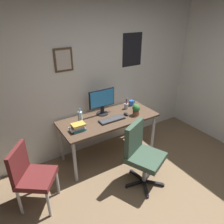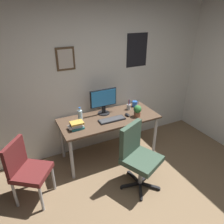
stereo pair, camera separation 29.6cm
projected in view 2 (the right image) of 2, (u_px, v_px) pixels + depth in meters
The scene contains 12 objects.
wall_back at pixel (95, 77), 3.47m from camera, with size 4.40×0.10×2.60m.
desk at pixel (109, 122), 3.45m from camera, with size 1.61×0.69×0.72m.
office_chair at pixel (137, 154), 2.89m from camera, with size 0.61×0.61×0.95m.
side_chair at pixel (26, 168), 2.67m from camera, with size 0.59×0.59×0.88m.
monitor at pixel (103, 100), 3.45m from camera, with size 0.46×0.20×0.43m.
keyboard at pixel (112, 120), 3.33m from camera, with size 0.43×0.15×0.03m.
computer_mouse at pixel (127, 115), 3.47m from camera, with size 0.06×0.11×0.04m.
water_bottle at pixel (80, 116), 3.24m from camera, with size 0.07×0.07×0.25m.
coffee_mug_near at pixel (135, 104), 3.80m from camera, with size 0.13×0.09×0.10m.
potted_plant at pixel (137, 110), 3.42m from camera, with size 0.13×0.13×0.19m.
pen_cup at pixel (129, 107), 3.67m from camera, with size 0.07×0.07×0.20m.
book_stack_left at pixel (76, 125), 3.08m from camera, with size 0.22×0.15×0.11m.
Camera 2 is at (-1.23, -1.00, 2.33)m, focal length 33.60 mm.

